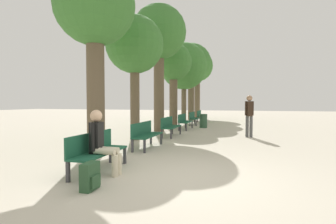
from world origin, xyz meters
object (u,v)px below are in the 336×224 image
object	(u,v)px
tree_row_1	(135,46)
tree_row_6	(197,67)
tree_row_4	(184,66)
tree_row_2	(159,35)
tree_row_3	(173,64)
bench_row_0	(96,149)
tree_row_5	(191,64)
person_seated	(102,141)
bench_row_4	(194,117)
bench_row_5	(201,115)
bench_row_1	(145,133)
bench_row_3	(184,120)
backpack	(90,177)
trash_bin	(203,121)
tree_row_0	(95,11)
pedestrian_near	(249,113)
bench_row_2	(170,125)

from	to	relation	value
tree_row_1	tree_row_6	world-z (taller)	tree_row_6
tree_row_4	tree_row_2	bearing A→B (deg)	-90.00
tree_row_2	tree_row_3	distance (m)	3.05
bench_row_0	tree_row_5	size ratio (longest dim) A/B	0.27
tree_row_4	person_seated	distance (m)	14.01
bench_row_4	bench_row_5	xyz separation A→B (m)	(0.00, 2.91, 0.00)
bench_row_1	bench_row_4	xyz separation A→B (m)	(0.00, 8.73, 0.00)
bench_row_3	backpack	bearing A→B (deg)	-86.93
bench_row_1	tree_row_3	xyz separation A→B (m)	(-1.03, 7.52, 3.24)
trash_bin	tree_row_0	bearing A→B (deg)	-103.12
bench_row_5	bench_row_4	bearing A→B (deg)	-90.00
bench_row_4	tree_row_0	bearing A→B (deg)	-95.94
backpack	trash_bin	bearing A→B (deg)	88.23
bench_row_3	tree_row_5	bearing A→B (deg)	97.94
bench_row_1	trash_bin	xyz separation A→B (m)	(0.86, 6.94, -0.09)
bench_row_5	backpack	distance (m)	15.63
tree_row_4	trash_bin	xyz separation A→B (m)	(1.90, -3.54, -3.58)
tree_row_2	tree_row_5	size ratio (longest dim) A/B	1.01
tree_row_4	pedestrian_near	xyz separation A→B (m)	(4.26, -6.99, -2.98)
bench_row_1	tree_row_4	xyz separation A→B (m)	(-1.03, 10.48, 3.49)
bench_row_2	bench_row_5	bearing A→B (deg)	90.00
bench_row_0	backpack	bearing A→B (deg)	-63.66
person_seated	bench_row_1	bearing A→B (deg)	94.20
bench_row_1	bench_row_2	size ratio (longest dim) A/B	1.00
tree_row_1	tree_row_2	world-z (taller)	tree_row_2
backpack	tree_row_5	bearing A→B (deg)	95.18
bench_row_0	bench_row_2	size ratio (longest dim) A/B	1.00
tree_row_6	trash_bin	bearing A→B (deg)	-78.53
bench_row_2	bench_row_3	distance (m)	2.91
tree_row_2	trash_bin	size ratio (longest dim) A/B	8.06
bench_row_0	person_seated	bearing A→B (deg)	-36.87
bench_row_5	tree_row_5	distance (m)	4.45
bench_row_4	trash_bin	xyz separation A→B (m)	(0.86, -1.80, -0.09)
tree_row_3	pedestrian_near	world-z (taller)	tree_row_3
bench_row_4	tree_row_1	size ratio (longest dim) A/B	0.36
tree_row_3	tree_row_5	xyz separation A→B (m)	(0.00, 5.71, 0.79)
tree_row_1	person_seated	xyz separation A→B (m)	(1.26, -4.69, -2.90)
tree_row_0	tree_row_5	size ratio (longest dim) A/B	0.85
tree_row_0	backpack	world-z (taller)	tree_row_0
trash_bin	tree_row_1	bearing A→B (deg)	-109.58
bench_row_3	trash_bin	xyz separation A→B (m)	(0.86, 1.12, -0.09)
tree_row_1	trash_bin	world-z (taller)	tree_row_1
tree_row_1	person_seated	distance (m)	5.65
tree_row_3	trash_bin	world-z (taller)	tree_row_3
pedestrian_near	tree_row_2	bearing A→B (deg)	164.70
bench_row_0	bench_row_5	bearing A→B (deg)	90.00
tree_row_2	pedestrian_near	distance (m)	5.80
bench_row_4	bench_row_5	world-z (taller)	same
tree_row_5	pedestrian_near	distance (m)	11.20
bench_row_1	tree_row_2	world-z (taller)	tree_row_2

